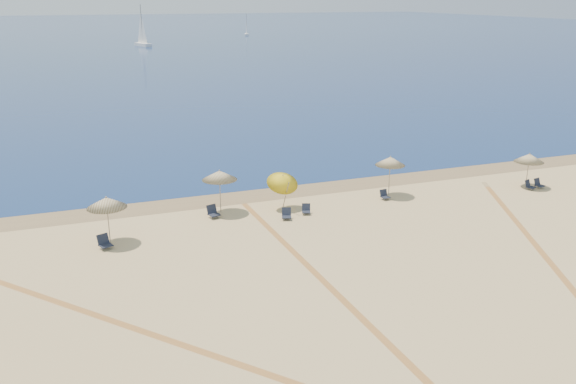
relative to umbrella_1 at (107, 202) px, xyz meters
name	(u,v)px	position (x,y,z in m)	size (l,w,h in m)	color
ocean	(89,31)	(10.37, 206.09, -2.22)	(500.00, 500.00, 0.00)	#0C2151
wet_sand	(267,193)	(10.37, 5.09, -2.22)	(500.00, 500.00, 0.00)	olive
umbrella_1	(107,202)	(0.00, 0.00, 0.00)	(2.05, 2.05, 2.57)	gray
umbrella_2	(219,175)	(6.63, 2.59, 0.08)	(2.08, 2.08, 2.65)	gray
umbrella_3	(283,180)	(10.34, 1.86, -0.40)	(1.90, 2.00, 2.55)	gray
umbrella_4	(390,161)	(17.67, 1.94, 0.07)	(1.92, 1.92, 2.64)	gray
umbrella_5	(529,158)	(27.37, 0.38, -0.22)	(1.95, 1.95, 2.35)	gray
chair_2	(104,242)	(-0.33, -0.66, -1.91)	(0.81, 0.87, 0.72)	black
chair_3	(213,212)	(6.00, 1.89, -1.91)	(0.77, 0.84, 0.73)	black
chair_4	(287,214)	(9.92, 0.12, -1.94)	(0.70, 0.76, 0.64)	black
chair_5	(306,210)	(11.33, 0.55, -1.97)	(0.66, 0.71, 0.59)	black
chair_6	(385,195)	(17.03, 1.35, -1.96)	(0.56, 0.64, 0.61)	black
chair_7	(529,185)	(27.11, -0.21, -1.95)	(0.71, 0.76, 0.63)	black
chair_8	(539,184)	(27.97, -0.12, -1.95)	(0.65, 0.72, 0.63)	black
sailboat_0	(142,34)	(19.40, 131.55, 0.86)	(3.66, 7.07, 10.22)	white
sailboat_2	(246,29)	(57.04, 165.20, -0.19)	(2.31, 4.67, 6.74)	white
tire_tracks	(351,294)	(9.31, -9.67, -2.22)	(58.38, 41.22, 0.00)	tan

